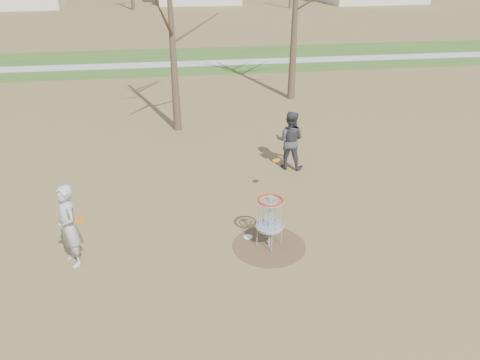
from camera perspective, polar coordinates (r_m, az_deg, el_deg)
name	(u,v)px	position (r m, az deg, el deg)	size (l,w,h in m)	color
ground	(269,246)	(11.59, 3.55, -8.02)	(160.00, 160.00, 0.00)	brown
green_band	(204,60)	(31.08, -4.40, 14.40)	(160.00, 8.00, 0.01)	#2D5119
footpath	(205,63)	(30.11, -4.25, 14.03)	(160.00, 1.50, 0.01)	#9E9E99
dirt_circle	(269,246)	(11.59, 3.55, -8.00)	(1.80, 1.80, 0.01)	#47331E
player_standing	(69,226)	(11.14, -20.18, -5.31)	(0.73, 0.48, 1.99)	#A7A7A7
player_throwing	(290,140)	(15.22, 6.09, 4.85)	(0.94, 0.73, 1.93)	#3A383E
disc_grounded	(248,237)	(11.86, 1.00, -6.95)	(0.22, 0.22, 0.02)	white
discs_in_play	(196,185)	(11.76, -5.44, -0.62)	(5.14, 2.88, 0.12)	orange
disc_golf_basket	(270,214)	(11.10, 3.68, -4.14)	(0.64, 0.64, 1.35)	#9EA3AD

